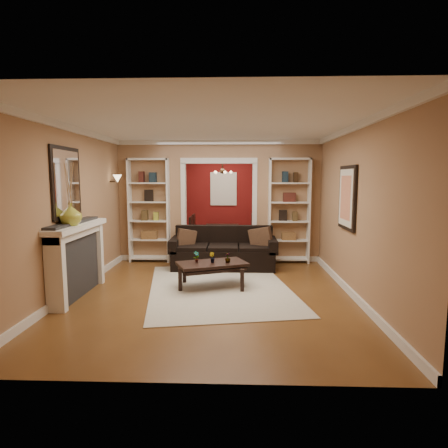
{
  "coord_description": "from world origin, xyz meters",
  "views": [
    {
      "loc": [
        0.41,
        -7.21,
        1.87
      ],
      "look_at": [
        0.18,
        -0.8,
        1.08
      ],
      "focal_mm": 30.0,
      "sensor_mm": 36.0,
      "label": 1
    }
  ],
  "objects_px": {
    "fireplace": "(79,260)",
    "dining_table": "(222,238)",
    "bookshelf_left": "(149,211)",
    "sofa": "(223,248)",
    "bookshelf_right": "(289,211)",
    "coffee_table": "(212,275)"
  },
  "relations": [
    {
      "from": "fireplace",
      "to": "dining_table",
      "type": "relative_size",
      "value": 1.04
    },
    {
      "from": "bookshelf_left",
      "to": "sofa",
      "type": "bearing_deg",
      "value": -19.06
    },
    {
      "from": "sofa",
      "to": "dining_table",
      "type": "bearing_deg",
      "value": 92.83
    },
    {
      "from": "bookshelf_right",
      "to": "fireplace",
      "type": "bearing_deg",
      "value": -145.2
    },
    {
      "from": "bookshelf_left",
      "to": "fireplace",
      "type": "xyz_separation_m",
      "value": [
        -0.54,
        -2.53,
        -0.57
      ]
    },
    {
      "from": "coffee_table",
      "to": "fireplace",
      "type": "xyz_separation_m",
      "value": [
        -2.08,
        -0.55,
        0.36
      ]
    },
    {
      "from": "bookshelf_left",
      "to": "coffee_table",
      "type": "bearing_deg",
      "value": -52.22
    },
    {
      "from": "fireplace",
      "to": "sofa",
      "type": "bearing_deg",
      "value": 41.32
    },
    {
      "from": "coffee_table",
      "to": "bookshelf_left",
      "type": "xyz_separation_m",
      "value": [
        -1.54,
        1.98,
        0.93
      ]
    },
    {
      "from": "fireplace",
      "to": "bookshelf_left",
      "type": "bearing_deg",
      "value": 77.95
    },
    {
      "from": "bookshelf_left",
      "to": "bookshelf_right",
      "type": "bearing_deg",
      "value": 0.0
    },
    {
      "from": "sofa",
      "to": "bookshelf_left",
      "type": "xyz_separation_m",
      "value": [
        -1.68,
        0.58,
        0.72
      ]
    },
    {
      "from": "sofa",
      "to": "bookshelf_left",
      "type": "height_order",
      "value": "bookshelf_left"
    },
    {
      "from": "bookshelf_right",
      "to": "dining_table",
      "type": "relative_size",
      "value": 1.4
    },
    {
      "from": "coffee_table",
      "to": "bookshelf_left",
      "type": "bearing_deg",
      "value": 105.65
    },
    {
      "from": "bookshelf_left",
      "to": "bookshelf_right",
      "type": "relative_size",
      "value": 1.0
    },
    {
      "from": "bookshelf_left",
      "to": "dining_table",
      "type": "xyz_separation_m",
      "value": [
        1.57,
        1.54,
        -0.86
      ]
    },
    {
      "from": "bookshelf_right",
      "to": "fireplace",
      "type": "relative_size",
      "value": 1.35
    },
    {
      "from": "bookshelf_left",
      "to": "dining_table",
      "type": "distance_m",
      "value": 2.36
    },
    {
      "from": "bookshelf_left",
      "to": "dining_table",
      "type": "height_order",
      "value": "bookshelf_left"
    },
    {
      "from": "dining_table",
      "to": "coffee_table",
      "type": "bearing_deg",
      "value": 179.39
    },
    {
      "from": "bookshelf_right",
      "to": "fireplace",
      "type": "distance_m",
      "value": 4.47
    }
  ]
}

